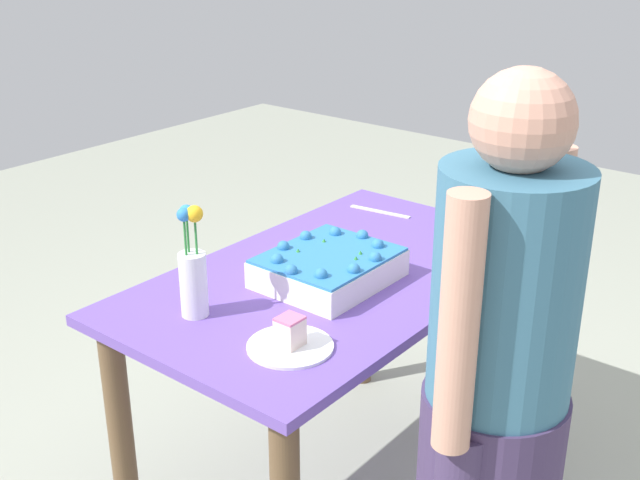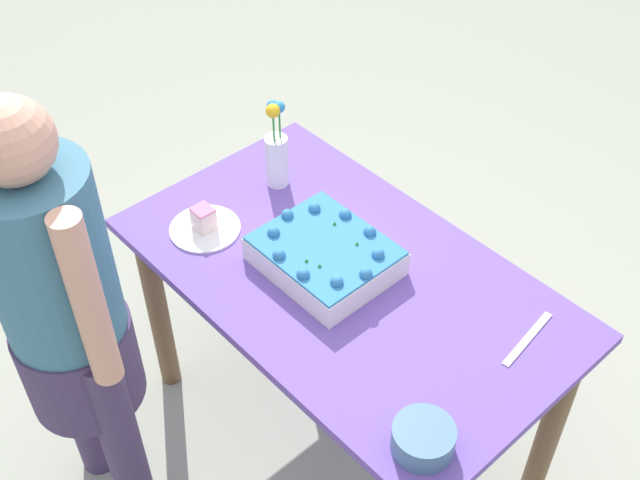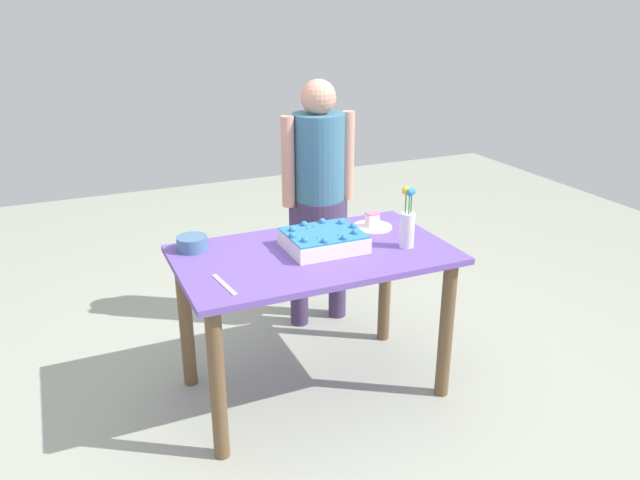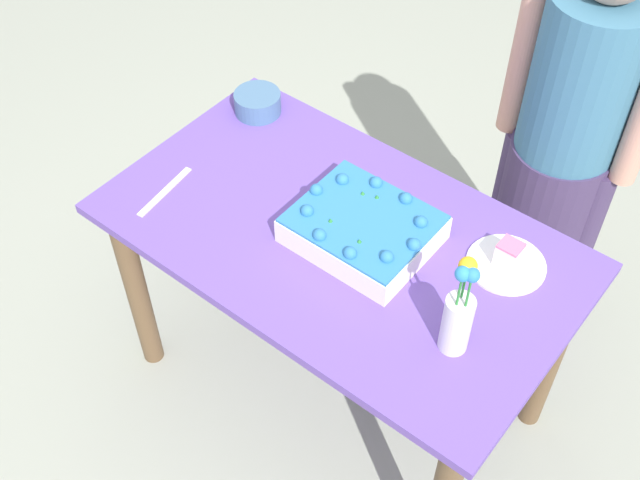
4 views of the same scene
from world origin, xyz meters
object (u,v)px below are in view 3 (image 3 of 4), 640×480
Objects in this scene: cake_knife at (224,284)px; flower_vase at (407,224)px; fruit_bowl at (192,243)px; person_standing at (318,190)px; serving_plate_with_slice at (372,224)px; sheet_cake at (323,240)px.

flower_vase is (0.93, 0.06, 0.12)m from cake_knife.
person_standing is (0.85, 0.43, 0.05)m from fruit_bowl.
flower_vase is at bearing -21.40° from fruit_bowl.
serving_plate_with_slice is 0.70× the size of flower_vase.
person_standing reaches higher than fruit_bowl.
fruit_bowl is at bearing 175.55° from serving_plate_with_slice.
fruit_bowl is at bearing -3.26° from cake_knife.
flower_vase is at bearing 8.18° from person_standing.
flower_vase is (0.02, -0.30, 0.10)m from serving_plate_with_slice.
cake_knife is 1.54× the size of fruit_bowl.
serving_plate_with_slice is 1.43× the size of fruit_bowl.
fruit_bowl is at bearing 158.60° from flower_vase.
sheet_cake is at bearing -21.79° from fruit_bowl.
serving_plate_with_slice is 0.93× the size of cake_knife.
cake_knife is 0.15× the size of person_standing.
fruit_bowl is (-0.59, 0.23, -0.01)m from sheet_cake.
flower_vase is 1.04m from fruit_bowl.
flower_vase reaches higher than fruit_bowl.
sheet_cake is 1.73× the size of serving_plate_with_slice.
sheet_cake reaches higher than cake_knife.
person_standing is at bearing 100.32° from serving_plate_with_slice.
serving_plate_with_slice is at bearing -4.45° from fruit_bowl.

